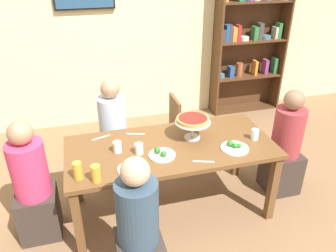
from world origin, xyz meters
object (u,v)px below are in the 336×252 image
Objects in this scene: water_glass_clear_near at (255,134)px; water_glass_clear_spare at (139,149)px; bookshelf at (249,38)px; cutlery_fork_near at (101,137)px; chair_far_right at (184,128)px; salad_plate_near_diner at (132,167)px; diner_head_east at (285,150)px; diner_far_left at (114,136)px; beer_glass_amber_short at (96,174)px; cutlery_fork_far at (203,162)px; water_glass_clear_far at (117,147)px; cutlery_knife_near at (136,134)px; salad_plate_far_diner at (234,147)px; dining_table at (171,153)px; diner_near_left at (139,235)px; diner_head_west at (34,190)px; salad_plate_spare at (161,154)px; beer_glass_amber_tall at (78,171)px; deep_dish_pizza_stand at (193,121)px.

water_glass_clear_spare is at bearing 177.61° from water_glass_clear_near.
bookshelf is 12.29× the size of cutlery_fork_near.
chair_far_right reaches higher than salad_plate_near_diner.
diner_head_east is at bearing 9.55° from salad_plate_near_diner.
diner_far_left is 1.18m from beer_glass_amber_short.
cutlery_fork_near is (-2.39, -1.70, -0.40)m from bookshelf.
cutlery_fork_far is at bearing 122.49° from cutlery_fork_near.
water_glass_clear_near is 1.27m from water_glass_clear_far.
water_glass_clear_near is 1.13m from cutlery_knife_near.
chair_far_right is at bearing 116.62° from water_glass_clear_near.
salad_plate_far_diner is 1.39× the size of cutlery_fork_far.
salad_plate_far_diner is 0.36m from cutlery_fork_far.
dining_table is 10.44× the size of cutlery_fork_far.
cutlery_fork_far is at bearing 145.32° from cutlery_knife_near.
salad_plate_near_diner is 1.28× the size of cutlery_fork_far.
cutlery_knife_near is at bearing -10.00° from diner_near_left.
cutlery_fork_near is at bearing 25.99° from diner_head_west.
salad_plate_spare is 0.65m from cutlery_fork_near.
bookshelf is at bearing 46.18° from salad_plate_near_diner.
cutlery_knife_near is (-0.64, -0.44, 0.26)m from chair_far_right.
bookshelf is (1.79, 2.02, 0.48)m from dining_table.
dining_table is at bearing 30.19° from diner_far_left.
chair_far_right is 8.72× the size of water_glass_clear_far.
dining_table is at bearing 33.99° from salad_plate_near_diner.
salad_plate_far_diner is at bearing 3.26° from beer_glass_amber_tall.
water_glass_clear_far is (-0.35, 0.16, 0.03)m from salad_plate_spare.
beer_glass_amber_tall is at bearing -173.55° from water_glass_clear_near.
water_glass_clear_near is (-0.43, -0.10, 0.30)m from diner_head_east.
salad_plate_near_diner is 0.30m from beer_glass_amber_short.
cutlery_fork_far reaches higher than dining_table.
diner_head_east is 1.72m from water_glass_clear_far.
deep_dish_pizza_stand is 0.60m from water_glass_clear_near.
water_glass_clear_far is at bearing 174.56° from water_glass_clear_near.
diner_far_left is at bearing 86.67° from water_glass_clear_far.
cutlery_fork_far is (-0.04, -0.40, -0.17)m from deep_dish_pizza_stand.
cutlery_fork_near and cutlery_knife_near have the same top height.
diner_head_west is 1.75m from chair_far_right.
diner_head_west is at bearing 160.95° from salad_plate_near_diner.
beer_glass_amber_tall is at bearing -49.51° from chair_far_right.
water_glass_clear_spare is at bearing 9.53° from diner_far_left.
cutlery_fork_near is at bearing 164.28° from deep_dish_pizza_stand.
beer_glass_amber_tall is (0.40, -0.29, 0.32)m from diner_head_west.
bookshelf is 1.92× the size of diner_head_east.
bookshelf reaches higher than diner_far_left.
cutlery_fork_near is at bearing 155.43° from salad_plate_far_diner.
chair_far_right is 8.51× the size of water_glass_clear_near.
dining_table is at bearing 26.90° from beer_glass_amber_short.
cutlery_fork_far is (-1.03, -0.32, 0.25)m from diner_head_east.
diner_head_west is 0.91m from salad_plate_near_diner.
diner_head_east is 11.52× the size of water_glass_clear_far.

